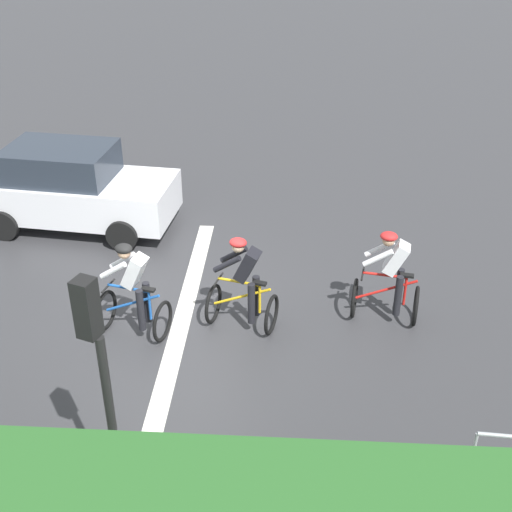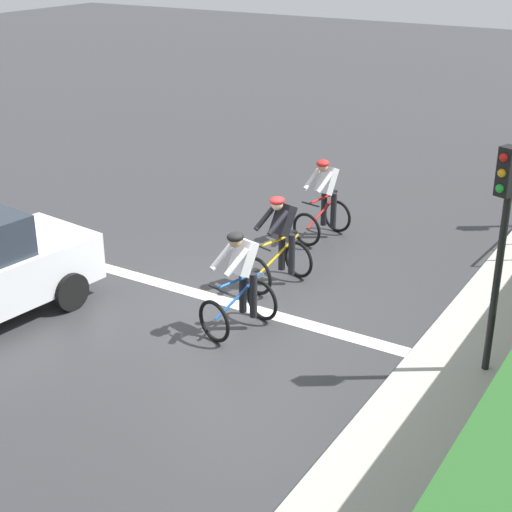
{
  "view_description": "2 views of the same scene",
  "coord_description": "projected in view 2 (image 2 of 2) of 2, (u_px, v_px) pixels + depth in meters",
  "views": [
    {
      "loc": [
        9.24,
        1.95,
        6.69
      ],
      "look_at": [
        -0.41,
        1.37,
        1.09
      ],
      "focal_mm": 47.33,
      "sensor_mm": 36.0,
      "label": 1
    },
    {
      "loc": [
        6.19,
        -9.57,
        5.86
      ],
      "look_at": [
        0.28,
        0.07,
        1.01
      ],
      "focal_mm": 54.26,
      "sensor_mm": 36.0,
      "label": 2
    }
  ],
  "objects": [
    {
      "name": "ground_plane",
      "position": [
        239.0,
        310.0,
        12.78
      ],
      "size": [
        80.0,
        80.0,
        0.0
      ],
      "primitive_type": "plane",
      "color": "#333335"
    },
    {
      "name": "road_marking_stop_line",
      "position": [
        244.0,
        307.0,
        12.88
      ],
      "size": [
        7.0,
        0.3,
        0.01
      ],
      "primitive_type": "cube",
      "color": "silver",
      "rests_on": "ground"
    },
    {
      "name": "cyclist_lead",
      "position": [
        324.0,
        201.0,
        15.41
      ],
      "size": [
        0.86,
        1.18,
        1.66
      ],
      "color": "black",
      "rests_on": "ground"
    },
    {
      "name": "cyclist_second",
      "position": [
        280.0,
        243.0,
        13.37
      ],
      "size": [
        0.93,
        1.22,
        1.66
      ],
      "color": "black",
      "rests_on": "ground"
    },
    {
      "name": "cyclist_mid",
      "position": [
        240.0,
        283.0,
        11.87
      ],
      "size": [
        0.92,
        1.21,
        1.66
      ],
      "color": "black",
      "rests_on": "ground"
    },
    {
      "name": "traffic_light_near_crossing",
      "position": [
        501.0,
        230.0,
        10.01
      ],
      "size": [
        0.26,
        0.3,
        3.34
      ],
      "color": "black",
      "rests_on": "ground"
    }
  ]
}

